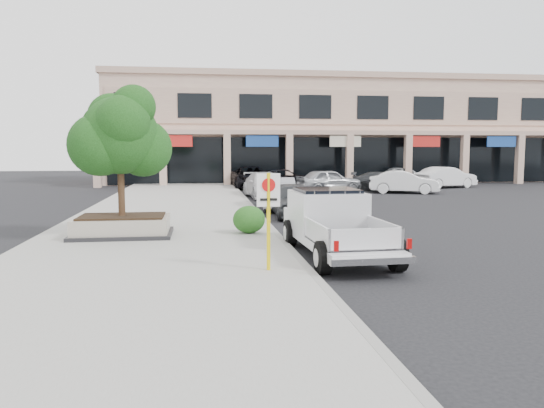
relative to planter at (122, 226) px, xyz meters
The scene contains 19 objects.
ground 7.16m from the planter, 21.09° to the right, with size 120.00×120.00×0.00m, color black.
sidewalk 3.64m from the planter, 71.15° to the left, with size 8.00×52.00×0.15m, color gray.
curb 6.17m from the planter, 33.80° to the left, with size 0.20×52.00×0.15m, color gray.
strip_mall 34.88m from the planter, 64.93° to the left, with size 40.55×12.43×9.50m.
planter is the anchor object (origin of this frame).
planter_tree 2.95m from the planter, 48.97° to the left, with size 2.90×2.55×4.00m.
no_parking_sign 7.01m from the planter, 53.17° to the right, with size 0.55×0.09×2.30m.
hedge 4.19m from the planter, ahead, with size 1.10×0.99×0.94m, color #1A4B15.
pickup_truck 7.28m from the planter, 29.52° to the right, with size 2.17×5.87×1.85m, color silver, non-canonical shape.
curb_car_a 8.51m from the planter, 38.95° to the left, with size 1.79×4.46×1.52m, color #2D2F32.
curb_car_b 10.61m from the planter, 52.62° to the left, with size 1.62×4.66×1.54m, color #A0A1A7.
curb_car_c 15.79m from the planter, 65.72° to the left, with size 2.14×5.27×1.53m, color silver.
curb_car_d 23.11m from the planter, 74.07° to the left, with size 2.74×5.94×1.65m, color black.
lot_car_a 21.75m from the planter, 58.13° to the left, with size 1.86×4.63×1.58m, color #A4A7AC.
lot_car_b 23.04m from the planter, 45.44° to the left, with size 1.60×4.60×1.51m, color silver.
lot_car_c 24.31m from the planter, 50.12° to the left, with size 1.90×4.67×1.35m, color #2A2C2F.
lot_car_d 21.63m from the planter, 66.36° to the left, with size 2.54×5.51×1.53m, color black.
lot_car_e 31.72m from the planter, 51.90° to the left, with size 1.81×4.51×1.54m, color #A2A6AA.
lot_car_f 29.70m from the planter, 44.29° to the left, with size 1.70×4.88×1.61m, color silver.
Camera 1 is at (-4.08, -15.19, 3.02)m, focal length 35.00 mm.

